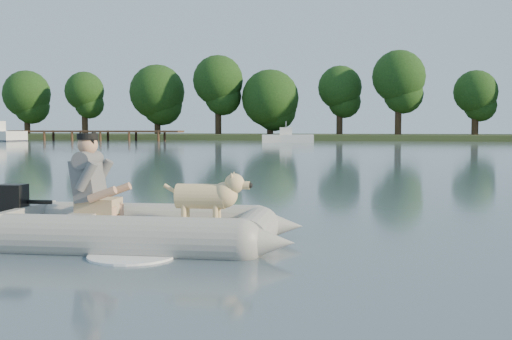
% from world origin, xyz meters
% --- Properties ---
extents(water, '(160.00, 160.00, 0.00)m').
position_xyz_m(water, '(0.00, 0.00, 0.00)').
color(water, slate).
rests_on(water, ground).
extents(shore_bank, '(160.00, 12.00, 0.70)m').
position_xyz_m(shore_bank, '(0.00, 62.00, 0.25)').
color(shore_bank, '#47512D').
rests_on(shore_bank, water).
extents(dock, '(18.00, 2.00, 1.04)m').
position_xyz_m(dock, '(-26.00, 52.00, 0.52)').
color(dock, '#4C331E').
rests_on(dock, water).
extents(treeline, '(84.66, 7.35, 9.27)m').
position_xyz_m(treeline, '(5.75, 61.07, 5.30)').
color(treeline, '#332316').
rests_on(treeline, shore_bank).
extents(dinghy, '(4.84, 3.22, 1.45)m').
position_xyz_m(dinghy, '(-0.47, -0.17, 0.62)').
color(dinghy, gray).
rests_on(dinghy, water).
extents(man, '(0.80, 0.69, 1.13)m').
position_xyz_m(man, '(-1.21, -0.16, 0.82)').
color(man, slate).
rests_on(man, dinghy).
extents(dog, '(1.00, 0.40, 0.65)m').
position_xyz_m(dog, '(0.20, -0.08, 0.54)').
color(dog, '#D4B77A').
rests_on(dog, dinghy).
extents(outboard_motor, '(0.45, 0.33, 0.83)m').
position_xyz_m(outboard_motor, '(-2.22, -0.27, 0.33)').
color(outboard_motor, black).
rests_on(outboard_motor, dinghy).
extents(motorboat, '(4.91, 2.45, 1.99)m').
position_xyz_m(motorboat, '(-6.06, 48.85, 0.90)').
color(motorboat, white).
rests_on(motorboat, water).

